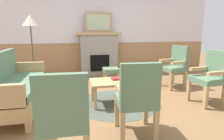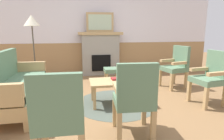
% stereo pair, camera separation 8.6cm
% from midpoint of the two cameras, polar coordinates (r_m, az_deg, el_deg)
% --- Properties ---
extents(ground_plane, '(14.00, 14.00, 0.00)m').
position_cam_midpoint_polar(ground_plane, '(3.64, 0.42, -9.63)').
color(ground_plane, olive).
extents(wall_back, '(7.20, 0.14, 2.70)m').
position_cam_midpoint_polar(wall_back, '(5.95, -4.81, 11.69)').
color(wall_back, white).
rests_on(wall_back, ground_plane).
extents(fireplace, '(1.30, 0.44, 1.28)m').
position_cam_midpoint_polar(fireplace, '(5.75, -4.40, 5.11)').
color(fireplace, gray).
rests_on(fireplace, ground_plane).
extents(framed_picture, '(0.80, 0.04, 0.56)m').
position_cam_midpoint_polar(framed_picture, '(5.71, -4.56, 14.18)').
color(framed_picture, tan).
rests_on(framed_picture, fireplace).
extents(couch, '(0.70, 1.80, 0.98)m').
position_cam_midpoint_polar(couch, '(3.61, -27.56, -4.60)').
color(couch, tan).
rests_on(couch, ground_plane).
extents(coffee_table, '(0.96, 0.56, 0.44)m').
position_cam_midpoint_polar(coffee_table, '(3.47, 0.72, -4.05)').
color(coffee_table, tan).
rests_on(coffee_table, ground_plane).
extents(round_rug, '(1.52, 1.52, 0.01)m').
position_cam_midpoint_polar(round_rug, '(3.59, 0.70, -9.92)').
color(round_rug, '#4C564C').
rests_on(round_rug, ground_plane).
extents(book_on_table, '(0.22, 0.17, 0.03)m').
position_cam_midpoint_polar(book_on_table, '(3.52, 0.97, -2.61)').
color(book_on_table, maroon).
rests_on(book_on_table, coffee_table).
extents(footstool, '(0.40, 0.40, 0.36)m').
position_cam_midpoint_polar(footstool, '(4.97, -0.82, -0.28)').
color(footstool, tan).
rests_on(footstool, ground_plane).
extents(armchair_near_fireplace, '(0.57, 0.57, 0.98)m').
position_cam_midpoint_polar(armchair_near_fireplace, '(4.69, 18.00, 1.56)').
color(armchair_near_fireplace, tan).
rests_on(armchair_near_fireplace, ground_plane).
extents(armchair_by_window_left, '(0.54, 0.54, 0.98)m').
position_cam_midpoint_polar(armchair_by_window_left, '(3.88, 27.08, -1.29)').
color(armchair_by_window_left, tan).
rests_on(armchair_by_window_left, ground_plane).
extents(armchair_front_left, '(0.51, 0.51, 0.98)m').
position_cam_midpoint_polar(armchair_front_left, '(2.39, 6.60, -7.84)').
color(armchair_front_left, tan).
rests_on(armchair_front_left, ground_plane).
extents(armchair_front_center, '(0.49, 0.49, 0.98)m').
position_cam_midpoint_polar(armchair_front_center, '(1.95, -15.66, -12.94)').
color(armchair_front_center, tan).
rests_on(armchair_front_center, ground_plane).
extents(floor_lamp_by_couch, '(0.36, 0.36, 1.68)m').
position_cam_midpoint_polar(floor_lamp_by_couch, '(4.82, -23.91, 12.29)').
color(floor_lamp_by_couch, '#332D28').
rests_on(floor_lamp_by_couch, ground_plane).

